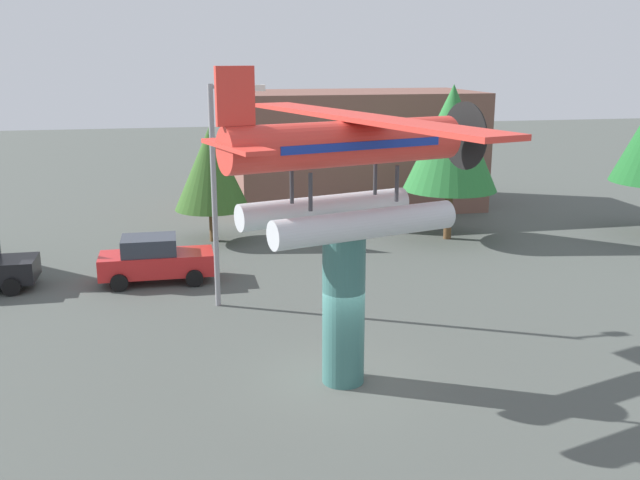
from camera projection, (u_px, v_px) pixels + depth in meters
ground_plane at (343, 381)px, 18.79m from camera, size 140.00×140.00×0.00m
display_pedestal at (344, 307)px, 18.28m from camera, size 1.10×1.10×4.10m
floatplane_monument at (350, 163)px, 17.40m from camera, size 7.19×10.29×4.00m
car_mid_red at (155, 259)px, 26.79m from camera, size 4.20×2.02×1.76m
streetlight_primary at (220, 180)px, 23.40m from camera, size 1.84×0.28×7.45m
storefront_building at (355, 149)px, 40.00m from camera, size 13.30×6.91×6.39m
tree_east at (211, 168)px, 32.09m from camera, size 3.39×3.39×5.30m
tree_center_back at (452, 138)px, 32.17m from camera, size 4.28×4.28×7.08m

